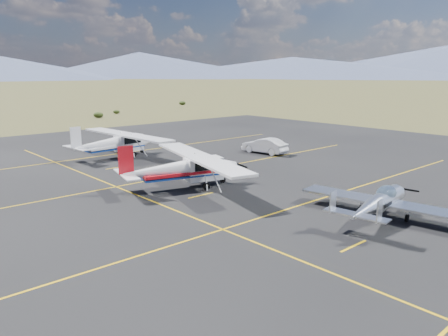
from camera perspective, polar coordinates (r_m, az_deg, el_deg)
name	(u,v)px	position (r m, az deg, el deg)	size (l,w,h in m)	color
ground	(328,214)	(24.92, 13.42, -5.83)	(1600.00, 1600.00, 0.00)	#383D1C
apron	(241,189)	(29.29, 2.17, -2.74)	(72.00, 72.00, 0.02)	black
aircraft_low_wing	(381,202)	(24.50, 19.80, -4.16)	(6.85, 9.48, 2.05)	silver
aircraft_cessna	(183,168)	(29.27, -5.33, 0.04)	(8.23, 12.45, 3.16)	white
aircraft_plain	(115,142)	(41.02, -14.02, 3.28)	(7.39, 12.31, 3.11)	white
sedan	(265,146)	(42.01, 5.32, 2.93)	(1.57, 4.49, 1.48)	silver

